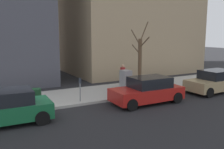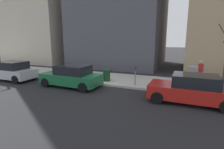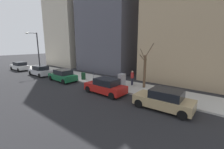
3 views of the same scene
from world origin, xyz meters
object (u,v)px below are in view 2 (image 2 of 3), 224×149
object	(u,v)px
parking_meter	(135,74)
utility_box	(192,77)
pedestrian_near_meter	(200,71)
parked_car_green	(72,76)
parked_car_silver	(11,71)
trash_bin	(106,75)
parked_car_red	(191,89)

from	to	relation	value
parking_meter	utility_box	xyz separation A→B (m)	(0.85, -3.58, -0.13)
pedestrian_near_meter	parked_car_green	bearing A→B (deg)	102.79
utility_box	pedestrian_near_meter	bearing A→B (deg)	-22.66
parked_car_silver	trash_bin	distance (m)	7.87
parked_car_silver	utility_box	world-z (taller)	utility_box
parked_car_green	parking_meter	bearing A→B (deg)	-69.16
parked_car_green	pedestrian_near_meter	bearing A→B (deg)	-64.99
parked_car_red	utility_box	world-z (taller)	utility_box
parked_car_silver	pedestrian_near_meter	xyz separation A→B (m)	(3.75, -14.09, 0.35)
utility_box	trash_bin	world-z (taller)	utility_box
parked_car_green	trash_bin	size ratio (longest dim) A/B	4.72
trash_bin	parked_car_green	bearing A→B (deg)	136.42
parked_car_red	parking_meter	distance (m)	3.88
parking_meter	utility_box	size ratio (longest dim) A/B	0.94
parked_car_silver	trash_bin	bearing A→B (deg)	-74.63
parking_meter	trash_bin	distance (m)	2.44
parked_car_green	parked_car_silver	bearing A→B (deg)	93.12
parked_car_red	parking_meter	world-z (taller)	parked_car_red
trash_bin	parked_car_red	bearing A→B (deg)	-110.28
parked_car_red	pedestrian_near_meter	size ratio (longest dim) A/B	2.54
parked_car_red	parked_car_green	world-z (taller)	same
parked_car_red	utility_box	size ratio (longest dim) A/B	2.95
parked_car_silver	utility_box	xyz separation A→B (m)	(2.47, -13.55, 0.11)
utility_box	pedestrian_near_meter	world-z (taller)	pedestrian_near_meter
parked_car_red	parking_meter	size ratio (longest dim) A/B	3.13
parking_meter	parked_car_green	bearing A→B (deg)	109.25
utility_box	parking_meter	bearing A→B (deg)	103.34
parked_car_red	trash_bin	size ratio (longest dim) A/B	4.69
parked_car_silver	pedestrian_near_meter	bearing A→B (deg)	-74.93
pedestrian_near_meter	parked_car_red	bearing A→B (deg)	159.79
parked_car_green	trash_bin	bearing A→B (deg)	-41.99
parked_car_green	parking_meter	distance (m)	4.44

